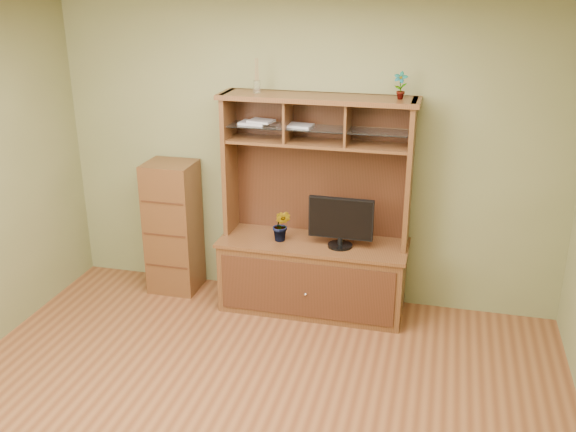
% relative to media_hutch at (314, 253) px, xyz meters
% --- Properties ---
extents(room, '(4.54, 4.04, 2.74)m').
position_rel_media_hutch_xyz_m(room, '(-0.13, -1.73, 0.83)').
color(room, brown).
rests_on(room, ground).
extents(media_hutch, '(1.66, 0.61, 1.90)m').
position_rel_media_hutch_xyz_m(media_hutch, '(0.00, 0.00, 0.00)').
color(media_hutch, '#4C2C15').
rests_on(media_hutch, room).
extents(monitor, '(0.55, 0.21, 0.43)m').
position_rel_media_hutch_xyz_m(monitor, '(0.25, -0.08, 0.36)').
color(monitor, black).
rests_on(monitor, media_hutch).
extents(orchid_plant, '(0.18, 0.15, 0.29)m').
position_rel_media_hutch_xyz_m(orchid_plant, '(-0.27, -0.08, 0.27)').
color(orchid_plant, '#335A1E').
rests_on(orchid_plant, media_hutch).
extents(top_plant, '(0.12, 0.09, 0.22)m').
position_rel_media_hutch_xyz_m(top_plant, '(0.66, 0.08, 1.49)').
color(top_plant, '#3D6824').
rests_on(top_plant, media_hutch).
extents(reed_diffuser, '(0.06, 0.06, 0.28)m').
position_rel_media_hutch_xyz_m(reed_diffuser, '(-0.52, 0.08, 1.49)').
color(reed_diffuser, silver).
rests_on(reed_diffuser, media_hutch).
extents(magazines, '(0.64, 0.20, 0.04)m').
position_rel_media_hutch_xyz_m(magazines, '(-0.40, 0.08, 1.13)').
color(magazines, '#AEAEB3').
rests_on(magazines, media_hutch).
extents(side_cabinet, '(0.44, 0.41, 1.24)m').
position_rel_media_hutch_xyz_m(side_cabinet, '(-1.35, 0.05, 0.10)').
color(side_cabinet, '#4C2C15').
rests_on(side_cabinet, room).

